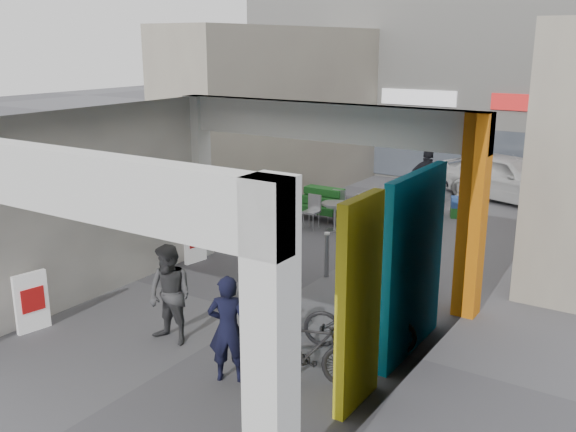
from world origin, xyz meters
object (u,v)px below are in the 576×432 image
Objects in this scene: man_crates at (427,184)px; white_van at (509,178)px; bicycle_front at (360,323)px; man_elderly at (375,261)px; border_collie at (272,318)px; cafe_set at (336,216)px; bicycle_rear at (308,351)px; man_back_turned at (170,295)px; man_with_dog at (228,329)px; produce_stand at (321,207)px.

white_van is at bearing -116.90° from man_crates.
man_elderly is at bearing -0.19° from bicycle_front.
man_elderly is 1.80m from bicycle_front.
man_elderly is 0.90× the size of man_crates.
white_van is (0.88, 11.16, 0.47)m from border_collie.
bicycle_front is at bearing -58.22° from cafe_set.
white_van reaches higher than cafe_set.
man_back_turned is at bearing 72.67° from bicycle_rear.
man_with_dog is 0.97× the size of man_back_turned.
border_collie is 0.39× the size of man_with_dog.
border_collie is 0.37× the size of bicycle_rear.
cafe_set is at bearing -100.51° from man_with_dog.
cafe_set is 0.81× the size of bicycle_front.
white_van is at bearing 81.65° from man_back_turned.
man_crates is (-1.38, 6.14, 0.10)m from man_elderly.
man_crates reaches higher than produce_stand.
border_collie is at bearing 78.82° from bicycle_front.
man_crates reaches higher than white_van.
man_elderly is at bearing -48.17° from produce_stand.
man_back_turned is at bearing -125.45° from man_elderly.
border_collie is 8.04m from man_crates.
bicycle_rear is at bearing -83.44° from man_elderly.
bicycle_rear is at bearing -64.04° from cafe_set.
man_elderly is 1.07× the size of bicycle_rear.
bicycle_front reaches higher than produce_stand.
produce_stand is 0.75× the size of man_elderly.
border_collie is at bearing 88.97° from man_crates.
man_back_turned is 0.93× the size of man_elderly.
bicycle_front is (4.23, -6.16, 0.12)m from produce_stand.
produce_stand is (-0.67, 0.40, 0.03)m from cafe_set.
man_crates is at bearing -113.59° from man_with_dog.
white_van is (2.95, 5.20, 0.40)m from cafe_set.
bicycle_front is at bearing -150.67° from man_with_dog.
man_elderly is (2.05, 3.03, 0.06)m from man_back_turned.
man_back_turned is 0.39× the size of white_van.
produce_stand reaches higher than border_collie.
man_back_turned is at bearing -44.54° from man_with_dog.
produce_stand is at bearing 149.08° from cafe_set.
bicycle_front is at bearing -72.96° from man_elderly.
cafe_set is 5.99m from white_van.
border_collie is 2.18m from man_elderly.
bicycle_front is at bearing -158.51° from white_van.
bicycle_front is at bearing -52.98° from produce_stand.
bicycle_rear is (3.42, -7.03, 0.18)m from cafe_set.
man_back_turned is at bearing 99.00° from bicycle_front.
white_van is (1.99, 12.32, -0.09)m from man_back_turned.
man_with_dog is (0.37, -1.59, 0.53)m from border_collie.
man_with_dog reaches higher than border_collie.
cafe_set is 1.11× the size of produce_stand.
man_elderly reaches higher than white_van.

